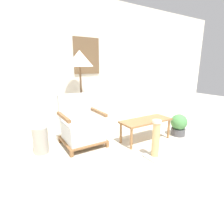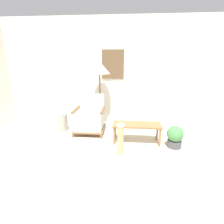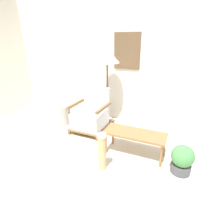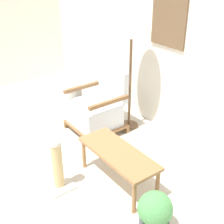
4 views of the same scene
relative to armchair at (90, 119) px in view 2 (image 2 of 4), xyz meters
The scene contains 8 objects.
ground_plane 1.68m from the armchair, 73.91° to the right, with size 14.00×14.00×0.00m, color beige.
wall_back 1.39m from the armchair, 60.59° to the left, with size 8.00×0.09×2.70m.
armchair is the anchor object (origin of this frame).
floor_lamp 1.20m from the armchair, 65.94° to the left, with size 0.50×0.50×1.63m.
coffee_table 1.16m from the armchair, 23.26° to the right, with size 0.98×0.39×0.40m.
vase 0.69m from the armchair, behind, with size 0.23×0.23×0.43m, color #9E998E.
potted_plant 1.90m from the armchair, 18.94° to the right, with size 0.32×0.32×0.43m.
scratching_post 1.27m from the armchair, 53.45° to the right, with size 0.29×0.29×0.59m.
Camera 2 is at (0.38, -2.24, 1.62)m, focal length 28.00 mm.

